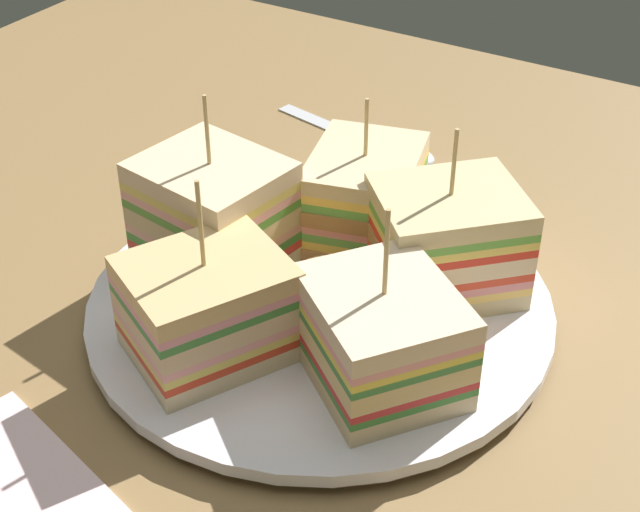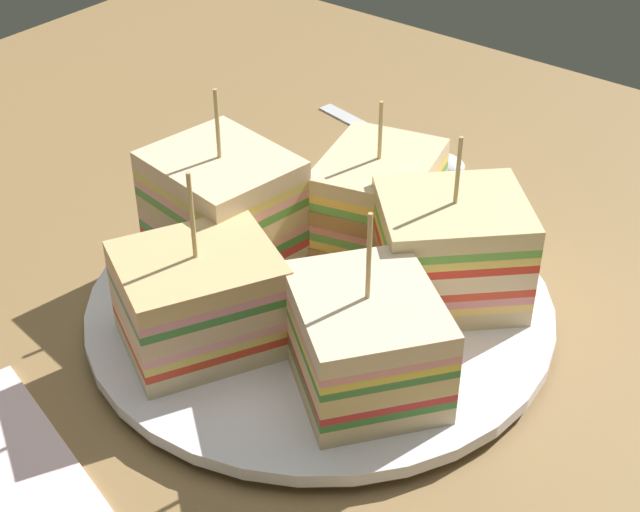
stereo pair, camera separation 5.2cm
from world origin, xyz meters
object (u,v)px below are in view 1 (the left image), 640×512
sandwich_wedge_3 (446,242)px  sandwich_wedge_4 (364,196)px  plate (320,307)px  chip_pile (319,298)px  sandwich_wedge_0 (216,213)px  sandwich_wedge_2 (382,336)px  spoon (390,148)px  sandwich_wedge_1 (209,309)px

sandwich_wedge_3 → sandwich_wedge_4: bearing=-63.8°
plate → chip_pile: size_ratio=3.65×
sandwich_wedge_0 → sandwich_wedge_2: bearing=-9.0°
spoon → sandwich_wedge_1: bearing=-71.9°
sandwich_wedge_2 → sandwich_wedge_3: same height
plate → sandwich_wedge_1: 7.87cm
sandwich_wedge_4 → sandwich_wedge_2: bearing=17.9°
sandwich_wedge_1 → sandwich_wedge_0: bearing=60.9°
sandwich_wedge_4 → chip_pile: sandwich_wedge_4 is taller
sandwich_wedge_3 → sandwich_wedge_4: (-6.50, 2.29, -0.28)cm
sandwich_wedge_0 → sandwich_wedge_3: size_ratio=1.05×
sandwich_wedge_1 → sandwich_wedge_3: size_ratio=1.00×
plate → sandwich_wedge_0: (-7.16, 0.20, 3.87)cm
sandwich_wedge_2 → sandwich_wedge_4: 13.11cm
spoon → sandwich_wedge_0: bearing=-82.9°
sandwich_wedge_0 → chip_pile: (7.82, -1.39, -2.17)cm
chip_pile → sandwich_wedge_0: bearing=170.0°
sandwich_wedge_2 → sandwich_wedge_1: bearing=54.5°
sandwich_wedge_0 → chip_pile: sandwich_wedge_0 is taller
sandwich_wedge_1 → sandwich_wedge_3: bearing=-7.4°
sandwich_wedge_4 → chip_pile: bearing=-2.5°
sandwich_wedge_2 → spoon: bearing=-26.3°
plate → sandwich_wedge_4: bearing=99.4°
sandwich_wedge_0 → sandwich_wedge_3: 13.30cm
spoon → sandwich_wedge_3: bearing=-41.6°
sandwich_wedge_0 → sandwich_wedge_1: (4.53, -6.85, -0.58)cm
chip_pile → spoon: bearing=107.3°
sandwich_wedge_2 → sandwich_wedge_4: size_ratio=1.11×
plate → sandwich_wedge_1: bearing=-111.5°
spoon → sandwich_wedge_2: bearing=-52.1°
sandwich_wedge_2 → chip_pile: (-5.30, 2.76, -1.54)cm
sandwich_wedge_3 → spoon: (-11.08, 14.65, -4.04)cm
plate → sandwich_wedge_4: sandwich_wedge_4 is taller
sandwich_wedge_4 → plate: bearing=-5.6°
sandwich_wedge_3 → sandwich_wedge_4: size_ratio=1.11×
chip_pile → sandwich_wedge_4: bearing=102.5°
sandwich_wedge_1 → plate: bearing=5.9°
sandwich_wedge_2 → sandwich_wedge_3: (-0.63, 8.72, 0.37)cm
sandwich_wedge_2 → spoon: (-11.70, 23.37, -3.67)cm
sandwich_wedge_1 → chip_pile: size_ratio=1.44×
sandwich_wedge_3 → chip_pile: 7.81cm
sandwich_wedge_3 → chip_pile: (-4.67, -5.96, -1.91)cm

